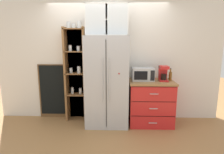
# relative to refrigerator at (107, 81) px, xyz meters

# --- Properties ---
(ground_plane) EXTENTS (10.59, 10.59, 0.00)m
(ground_plane) POSITION_rel_refrigerator_xyz_m (-0.00, -0.02, -0.91)
(ground_plane) COLOR #9E7042
(wall_back_cream) EXTENTS (4.90, 0.10, 2.55)m
(wall_back_cream) POSITION_rel_refrigerator_xyz_m (-0.00, 0.38, 0.37)
(wall_back_cream) COLOR silver
(wall_back_cream) RESTS_ON ground
(refrigerator) EXTENTS (0.85, 0.68, 1.82)m
(refrigerator) POSITION_rel_refrigerator_xyz_m (0.00, 0.00, 0.00)
(refrigerator) COLOR #B7BABF
(refrigerator) RESTS_ON ground
(pantry_shelf_column) EXTENTS (0.48, 0.31, 2.12)m
(pantry_shelf_column) POSITION_rel_refrigerator_xyz_m (-0.69, 0.26, 0.16)
(pantry_shelf_column) COLOR brown
(pantry_shelf_column) RESTS_ON ground
(counter_cabinet) EXTENTS (0.91, 0.65, 0.92)m
(counter_cabinet) POSITION_rel_refrigerator_xyz_m (0.90, 0.02, -0.45)
(counter_cabinet) COLOR red
(counter_cabinet) RESTS_ON ground
(microwave) EXTENTS (0.44, 0.33, 0.26)m
(microwave) POSITION_rel_refrigerator_xyz_m (0.73, 0.07, 0.14)
(microwave) COLOR #B7BABF
(microwave) RESTS_ON counter_cabinet
(coffee_maker) EXTENTS (0.17, 0.20, 0.31)m
(coffee_maker) POSITION_rel_refrigerator_xyz_m (1.14, 0.03, 0.17)
(coffee_maker) COLOR red
(coffee_maker) RESTS_ON counter_cabinet
(mug_charcoal) EXTENTS (0.12, 0.08, 0.10)m
(mug_charcoal) POSITION_rel_refrigerator_xyz_m (0.91, -0.00, 0.06)
(mug_charcoal) COLOR #2D2D33
(mug_charcoal) RESTS_ON counter_cabinet
(mug_red) EXTENTS (0.11, 0.07, 0.10)m
(mug_red) POSITION_rel_refrigerator_xyz_m (0.91, -0.04, 0.06)
(mug_red) COLOR red
(mug_red) RESTS_ON counter_cabinet
(bottle_cobalt) EXTENTS (0.07, 0.07, 0.25)m
(bottle_cobalt) POSITION_rel_refrigerator_xyz_m (0.90, 0.01, 0.12)
(bottle_cobalt) COLOR navy
(bottle_cobalt) RESTS_ON counter_cabinet
(bottle_amber) EXTENTS (0.06, 0.06, 0.25)m
(bottle_amber) POSITION_rel_refrigerator_xyz_m (1.30, 0.09, 0.12)
(bottle_amber) COLOR brown
(bottle_amber) RESTS_ON counter_cabinet
(upper_cabinet) EXTENTS (0.82, 0.32, 0.59)m
(upper_cabinet) POSITION_rel_refrigerator_xyz_m (-0.00, 0.05, 1.20)
(upper_cabinet) COLOR silver
(upper_cabinet) RESTS_ON refrigerator
(chalkboard_menu) EXTENTS (0.60, 0.04, 1.22)m
(chalkboard_menu) POSITION_rel_refrigerator_xyz_m (-1.25, 0.31, -0.30)
(chalkboard_menu) COLOR brown
(chalkboard_menu) RESTS_ON ground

